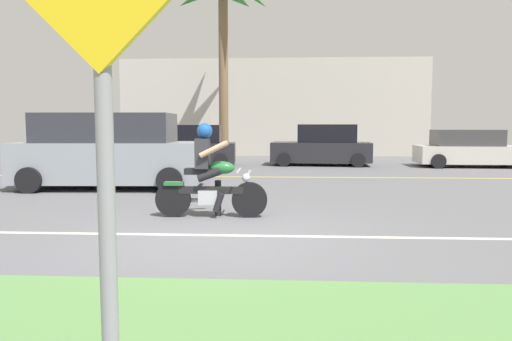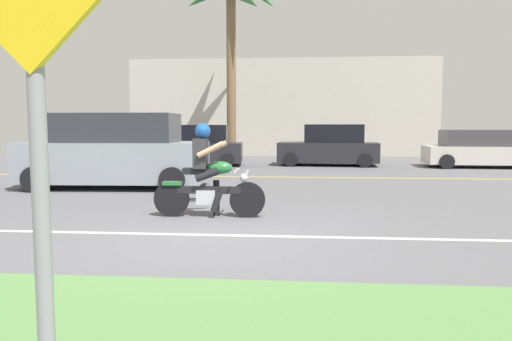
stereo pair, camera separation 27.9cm
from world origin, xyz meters
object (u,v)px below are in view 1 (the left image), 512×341
at_px(motorcyclist, 210,178).
at_px(parked_car_0, 74,147).
at_px(parked_car_2, 323,146).
at_px(parked_car_1, 188,147).
at_px(suv_nearby, 109,152).
at_px(street_sign, 105,172).
at_px(parked_car_3, 471,149).

xyz_separation_m(motorcyclist, parked_car_0, (-7.89, 12.06, -0.01)).
distance_m(parked_car_0, parked_car_2, 10.85).
xyz_separation_m(parked_car_1, parked_car_2, (5.55, 0.57, 0.01)).
bearing_deg(parked_car_2, motorcyclist, -104.27).
distance_m(motorcyclist, parked_car_1, 11.35).
height_order(motorcyclist, suv_nearby, suv_nearby).
bearing_deg(parked_car_2, suv_nearby, -128.53).
xyz_separation_m(parked_car_0, parked_car_2, (10.84, -0.44, 0.08)).
bearing_deg(parked_car_2, parked_car_0, 177.68).
xyz_separation_m(suv_nearby, parked_car_0, (-4.64, 8.23, -0.25)).
bearing_deg(parked_car_1, street_sign, -79.56).
relative_size(parked_car_0, parked_car_3, 0.93).
relative_size(parked_car_2, street_sign, 1.73).
distance_m(parked_car_2, street_sign, 18.66).
bearing_deg(parked_car_0, street_sign, -65.61).
xyz_separation_m(suv_nearby, parked_car_2, (6.21, 7.79, -0.17)).
distance_m(parked_car_0, parked_car_1, 5.38).
bearing_deg(suv_nearby, parked_car_3, 31.15).
relative_size(parked_car_3, street_sign, 1.80).
bearing_deg(parked_car_1, parked_car_2, 5.87).
relative_size(suv_nearby, parked_car_1, 1.22).
distance_m(parked_car_2, parked_car_3, 5.87).
distance_m(parked_car_0, street_sign, 20.82).
relative_size(motorcyclist, suv_nearby, 0.40).
height_order(motorcyclist, parked_car_3, motorcyclist).
height_order(parked_car_0, parked_car_1, parked_car_1).
xyz_separation_m(motorcyclist, parked_car_3, (8.80, 11.11, -0.02)).
bearing_deg(motorcyclist, parked_car_1, 103.24).
bearing_deg(parked_car_3, motorcyclist, -128.38).
xyz_separation_m(parked_car_2, parked_car_3, (5.85, -0.51, -0.09)).
height_order(parked_car_0, street_sign, street_sign).
bearing_deg(street_sign, motorcyclist, 95.85).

